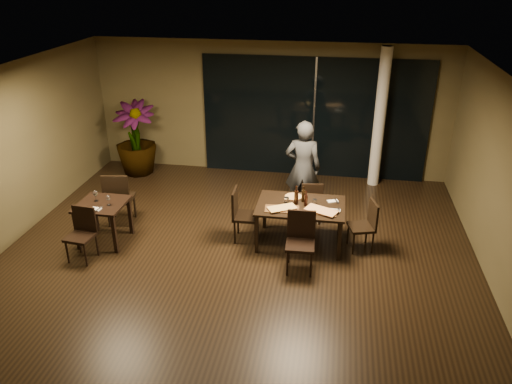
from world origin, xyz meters
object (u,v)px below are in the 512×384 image
object	(u,v)px
chair_main_near	(301,238)
bottle_a	(296,195)
chair_side_far	(118,196)
main_table	(301,209)
bottle_c	(303,194)
chair_main_far	(311,200)
diner	(303,168)
chair_main_left	(241,212)
chair_side_near	(82,231)
chair_main_right	(366,223)
bottle_b	(306,199)
potted_plant	(135,138)
side_table	(102,210)

from	to	relation	value
chair_main_near	bottle_a	world-z (taller)	bottle_a
chair_side_far	main_table	bearing A→B (deg)	168.81
chair_side_far	bottle_c	world-z (taller)	chair_side_far
chair_main_far	diner	size ratio (longest dim) A/B	0.45
chair_main_left	chair_side_near	distance (m)	2.68
chair_main_right	chair_side_far	bearing A→B (deg)	-107.67
chair_side_far	bottle_a	bearing A→B (deg)	169.31
chair_main_far	chair_side_far	size ratio (longest dim) A/B	0.81
chair_side_near	diner	size ratio (longest dim) A/B	0.48
chair_side_near	bottle_b	size ratio (longest dim) A/B	3.38
chair_main_near	potted_plant	xyz separation A→B (m)	(-4.08, 3.36, 0.30)
chair_side_far	diner	xyz separation A→B (m)	(3.31, 1.09, 0.35)
bottle_b	diner	bearing A→B (deg)	97.16
chair_main_near	chair_side_near	size ratio (longest dim) A/B	1.08
side_table	bottle_c	distance (m)	3.50
chair_main_near	chair_main_right	world-z (taller)	chair_main_near
chair_main_far	bottle_a	bearing A→B (deg)	64.86
chair_main_near	bottle_b	bearing A→B (deg)	86.64
chair_side_near	chair_main_near	bearing A→B (deg)	10.82
chair_side_near	bottle_c	size ratio (longest dim) A/B	3.12
side_table	bottle_a	bearing A→B (deg)	9.12
main_table	chair_main_right	world-z (taller)	chair_main_right
side_table	chair_main_far	distance (m)	3.77
chair_side_near	side_table	bearing A→B (deg)	84.78
chair_main_far	potted_plant	size ratio (longest dim) A/B	0.51
chair_main_right	potted_plant	distance (m)	5.76
chair_main_far	chair_side_far	distance (m)	3.59
main_table	chair_main_left	size ratio (longest dim) A/B	1.56
potted_plant	side_table	bearing A→B (deg)	-78.76
side_table	chair_main_near	distance (m)	3.48
bottle_b	chair_side_near	bearing A→B (deg)	-163.98
main_table	bottle_a	xyz separation A→B (m)	(-0.09, 0.03, 0.24)
chair_main_left	bottle_b	xyz separation A→B (m)	(1.12, 0.01, 0.35)
chair_main_near	bottle_c	world-z (taller)	bottle_c
chair_main_far	bottle_a	distance (m)	0.91
side_table	bottle_a	distance (m)	3.37
potted_plant	main_table	bearing A→B (deg)	-32.90
main_table	chair_side_far	world-z (taller)	chair_side_far
chair_main_left	bottle_a	distance (m)	1.02
chair_main_near	bottle_b	world-z (taller)	bottle_b
diner	bottle_a	size ratio (longest dim) A/B	5.70
main_table	chair_side_far	bearing A→B (deg)	177.80
chair_main_left	chair_main_right	bearing A→B (deg)	-91.25
chair_main_left	potted_plant	xyz separation A→B (m)	(-2.98, 2.62, 0.31)
chair_main_right	chair_side_near	world-z (taller)	chair_side_near
chair_main_right	chair_main_left	bearing A→B (deg)	-105.36
bottle_b	potted_plant	bearing A→B (deg)	147.48
main_table	bottle_c	bearing A→B (deg)	78.47
chair_main_near	bottle_c	bearing A→B (deg)	90.32
chair_main_near	bottle_a	bearing A→B (deg)	98.84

